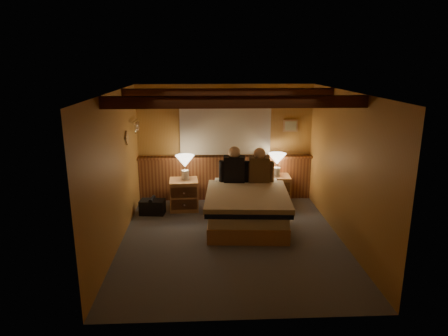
{
  "coord_description": "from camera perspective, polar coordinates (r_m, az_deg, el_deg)",
  "views": [
    {
      "loc": [
        -0.41,
        -6.01,
        2.85
      ],
      "look_at": [
        -0.11,
        0.4,
        1.12
      ],
      "focal_mm": 32.0,
      "sensor_mm": 36.0,
      "label": 1
    }
  ],
  "objects": [
    {
      "name": "coat_rail",
      "position": [
        7.79,
        -12.44,
        6.01
      ],
      "size": [
        0.05,
        0.55,
        0.24
      ],
      "color": "white",
      "rests_on": "wall_left"
    },
    {
      "name": "wainscot",
      "position": [
        8.4,
        0.18,
        -1.26
      ],
      "size": [
        3.6,
        0.23,
        0.94
      ],
      "color": "brown",
      "rests_on": "wall_back"
    },
    {
      "name": "nightstand_right",
      "position": [
        8.29,
        7.51,
        -3.04
      ],
      "size": [
        0.54,
        0.49,
        0.57
      ],
      "rotation": [
        0.0,
        0.0,
        -0.03
      ],
      "color": "#AC7649",
      "rests_on": "floor"
    },
    {
      "name": "bed",
      "position": [
        7.14,
        3.28,
        -5.66
      ],
      "size": [
        1.53,
        1.9,
        0.62
      ],
      "rotation": [
        0.0,
        0.0,
        -0.07
      ],
      "color": "#AC7649",
      "rests_on": "floor"
    },
    {
      "name": "nightstand_left",
      "position": [
        7.9,
        -5.74,
        -3.81
      ],
      "size": [
        0.58,
        0.52,
        0.6
      ],
      "rotation": [
        0.0,
        0.0,
        0.06
      ],
      "color": "#AC7649",
      "rests_on": "floor"
    },
    {
      "name": "person_right",
      "position": [
        7.57,
        5.06,
        0.04
      ],
      "size": [
        0.56,
        0.24,
        0.69
      ],
      "rotation": [
        0.0,
        0.0,
        -0.05
      ],
      "color": "#4B351E",
      "rests_on": "bed"
    },
    {
      "name": "ceiling",
      "position": [
        6.04,
        1.2,
        10.82
      ],
      "size": [
        4.2,
        4.2,
        0.0
      ],
      "primitive_type": "plane",
      "rotation": [
        3.14,
        0.0,
        0.0
      ],
      "color": "#D89751",
      "rests_on": "wall_back"
    },
    {
      "name": "wall_back",
      "position": [
        8.29,
        0.16,
        3.61
      ],
      "size": [
        3.6,
        0.0,
        3.6
      ],
      "primitive_type": "plane",
      "rotation": [
        1.57,
        0.0,
        0.0
      ],
      "color": "#AF7E3E",
      "rests_on": "floor"
    },
    {
      "name": "ceiling_beams",
      "position": [
        6.2,
        1.1,
        10.09
      ],
      "size": [
        3.6,
        1.65,
        0.16
      ],
      "color": "#4C2413",
      "rests_on": "ceiling"
    },
    {
      "name": "lamp_left",
      "position": [
        7.75,
        -5.6,
        0.77
      ],
      "size": [
        0.37,
        0.37,
        0.48
      ],
      "color": "silver",
      "rests_on": "nightstand_left"
    },
    {
      "name": "wall_right",
      "position": [
        6.62,
        16.89,
        -0.01
      ],
      "size": [
        0.0,
        4.2,
        4.2
      ],
      "primitive_type": "plane",
      "rotation": [
        1.57,
        0.0,
        -1.57
      ],
      "color": "#AF7E3E",
      "rests_on": "floor"
    },
    {
      "name": "floor",
      "position": [
        6.67,
        1.09,
        -10.22
      ],
      "size": [
        4.2,
        4.2,
        0.0
      ],
      "primitive_type": "plane",
      "color": "#494C57",
      "rests_on": "ground"
    },
    {
      "name": "person_left",
      "position": [
        7.55,
        1.48,
        0.12
      ],
      "size": [
        0.58,
        0.26,
        0.71
      ],
      "rotation": [
        0.0,
        0.0,
        -0.09
      ],
      "color": "black",
      "rests_on": "bed"
    },
    {
      "name": "duffel_bag",
      "position": [
        7.8,
        -10.18,
        -5.46
      ],
      "size": [
        0.49,
        0.33,
        0.33
      ],
      "rotation": [
        0.0,
        0.0,
        -0.11
      ],
      "color": "black",
      "rests_on": "floor"
    },
    {
      "name": "curtain_window",
      "position": [
        8.16,
        0.19,
        5.72
      ],
      "size": [
        2.18,
        0.09,
        1.11
      ],
      "color": "#4C2413",
      "rests_on": "wall_back"
    },
    {
      "name": "framed_print",
      "position": [
        8.38,
        9.48,
        5.96
      ],
      "size": [
        0.3,
        0.04,
        0.25
      ],
      "color": "tan",
      "rests_on": "wall_back"
    },
    {
      "name": "wall_left",
      "position": [
        6.39,
        -15.19,
        -0.42
      ],
      "size": [
        0.0,
        4.2,
        4.2
      ],
      "primitive_type": "plane",
      "rotation": [
        1.57,
        0.0,
        1.57
      ],
      "color": "#AF7E3E",
      "rests_on": "floor"
    },
    {
      "name": "wall_front",
      "position": [
        4.27,
        3.06,
        -7.67
      ],
      "size": [
        3.6,
        0.0,
        3.6
      ],
      "primitive_type": "plane",
      "rotation": [
        -1.57,
        0.0,
        0.0
      ],
      "color": "#AF7E3E",
      "rests_on": "floor"
    },
    {
      "name": "lamp_right",
      "position": [
        8.13,
        7.6,
        1.1
      ],
      "size": [
        0.36,
        0.36,
        0.47
      ],
      "color": "silver",
      "rests_on": "nightstand_right"
    }
  ]
}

